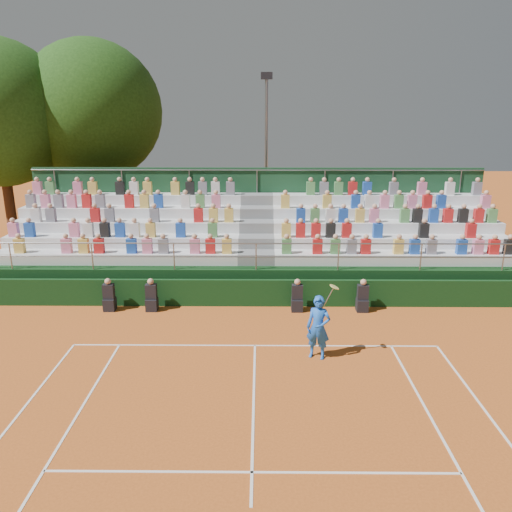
{
  "coord_description": "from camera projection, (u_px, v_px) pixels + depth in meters",
  "views": [
    {
      "loc": [
        0.15,
        -13.68,
        6.84
      ],
      "look_at": [
        0.0,
        3.5,
        1.8
      ],
      "focal_mm": 35.0,
      "sensor_mm": 36.0,
      "label": 1
    }
  ],
  "objects": [
    {
      "name": "grandstand",
      "position": [
        257.0,
        252.0,
        20.93
      ],
      "size": [
        20.0,
        5.2,
        4.4
      ],
      "color": "black",
      "rests_on": "ground"
    },
    {
      "name": "floodlight_mast",
      "position": [
        266.0,
        145.0,
        26.49
      ],
      "size": [
        0.6,
        0.25,
        8.71
      ],
      "color": "gray",
      "rests_on": "ground"
    },
    {
      "name": "tennis_player",
      "position": [
        318.0,
        327.0,
        14.1
      ],
      "size": [
        0.92,
        0.64,
        2.22
      ],
      "color": "blue",
      "rests_on": "ground"
    },
    {
      "name": "courtside_wall",
      "position": [
        256.0,
        293.0,
        17.99
      ],
      "size": [
        20.0,
        0.15,
        1.0
      ],
      "primitive_type": "cube",
      "color": "black",
      "rests_on": "ground"
    },
    {
      "name": "ground",
      "position": [
        255.0,
        346.0,
        15.06
      ],
      "size": [
        90.0,
        90.0,
        0.0
      ],
      "primitive_type": "plane",
      "color": "#C75E21",
      "rests_on": "ground"
    },
    {
      "name": "line_officials",
      "position": [
        230.0,
        298.0,
        17.57
      ],
      "size": [
        9.34,
        0.4,
        1.19
      ],
      "color": "black",
      "rests_on": "ground"
    },
    {
      "name": "tree_east",
      "position": [
        93.0,
        111.0,
        25.68
      ],
      "size": [
        7.11,
        7.11,
        10.35
      ],
      "color": "#371F14",
      "rests_on": "ground"
    }
  ]
}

